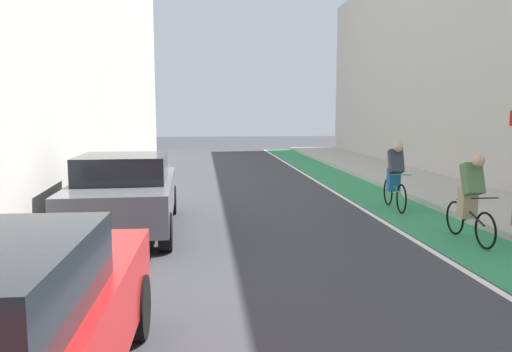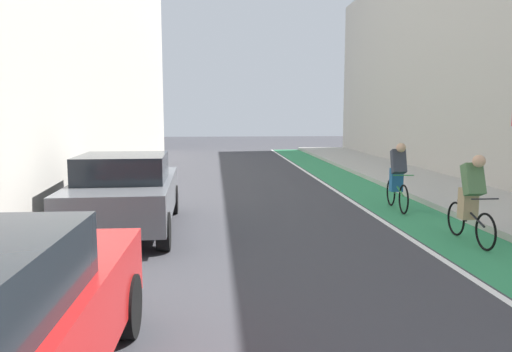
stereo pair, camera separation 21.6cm
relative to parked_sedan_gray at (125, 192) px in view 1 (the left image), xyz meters
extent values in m
plane|color=#38383D|center=(3.01, 2.68, -0.78)|extent=(72.97, 72.97, 0.00)
cube|color=#2D8451|center=(6.27, 4.68, -0.78)|extent=(1.60, 33.17, 0.00)
cube|color=white|center=(5.37, 4.68, -0.78)|extent=(0.12, 33.17, 0.00)
cube|color=#A8A59E|center=(8.51, 4.68, -0.71)|extent=(2.88, 33.17, 0.14)
cube|color=#B2ADA3|center=(11.15, 6.68, 3.61)|extent=(2.40, 29.17, 8.79)
cylinder|color=black|center=(0.83, -4.75, -0.45)|extent=(0.23, 0.66, 0.66)
cube|color=#595B60|center=(0.00, 0.05, -0.10)|extent=(1.96, 4.29, 0.70)
cube|color=black|center=(0.01, -0.17, 0.47)|extent=(1.67, 1.83, 0.55)
cylinder|color=black|center=(-0.89, 1.59, -0.45)|extent=(0.24, 0.67, 0.66)
cylinder|color=black|center=(0.78, 1.64, -0.45)|extent=(0.24, 0.67, 0.66)
cylinder|color=black|center=(-0.79, -1.55, -0.45)|extent=(0.24, 0.67, 0.66)
cylinder|color=black|center=(0.88, -1.50, -0.45)|extent=(0.24, 0.67, 0.66)
torus|color=black|center=(6.32, -1.94, -0.46)|extent=(0.04, 0.65, 0.65)
torus|color=black|center=(6.33, -0.89, -0.46)|extent=(0.04, 0.65, 0.65)
cylinder|color=black|center=(6.32, -1.42, -0.24)|extent=(0.05, 0.96, 0.33)
cylinder|color=black|center=(6.33, -1.23, -0.16)|extent=(0.04, 0.12, 0.55)
cylinder|color=black|center=(6.32, -1.86, 0.09)|extent=(0.48, 0.03, 0.02)
cube|color=tan|center=(6.33, -1.31, -0.09)|extent=(0.28, 0.24, 0.56)
cube|color=#4C7247|center=(6.32, -1.44, 0.37)|extent=(0.32, 0.40, 0.60)
sphere|color=tan|center=(6.32, -1.60, 0.71)|extent=(0.22, 0.22, 0.22)
torus|color=black|center=(6.09, 1.13, -0.44)|extent=(0.09, 0.69, 0.69)
torus|color=black|center=(6.17, 2.18, -0.44)|extent=(0.09, 0.69, 0.69)
cylinder|color=#338C3F|center=(6.13, 1.65, -0.22)|extent=(0.11, 0.96, 0.33)
cylinder|color=#338C3F|center=(6.15, 1.84, -0.14)|extent=(0.04, 0.12, 0.55)
cylinder|color=#338C3F|center=(6.10, 1.21, 0.11)|extent=(0.48, 0.06, 0.02)
cube|color=#1E598C|center=(6.14, 1.76, -0.07)|extent=(0.30, 0.26, 0.56)
cube|color=#333842|center=(6.13, 1.63, 0.39)|extent=(0.35, 0.42, 0.60)
sphere|color=tan|center=(6.12, 1.47, 0.73)|extent=(0.22, 0.22, 0.22)
camera|label=1|loc=(1.54, -9.73, 1.54)|focal=34.65mm
camera|label=2|loc=(1.76, -9.75, 1.54)|focal=34.65mm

